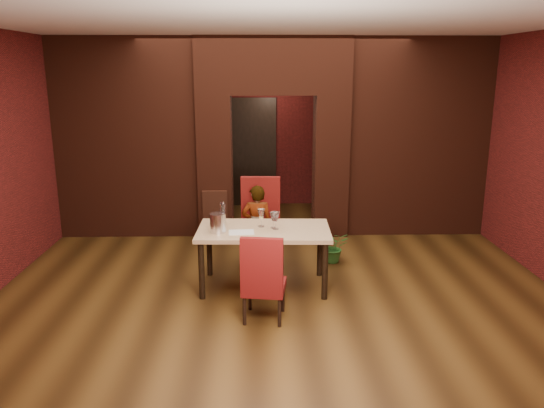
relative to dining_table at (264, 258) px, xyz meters
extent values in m
plane|color=#482F12|center=(0.17, 0.29, -0.38)|extent=(8.00, 8.00, 0.00)
cube|color=silver|center=(0.17, 0.29, 2.82)|extent=(7.00, 8.00, 0.04)
cube|color=maroon|center=(0.17, 4.29, 1.22)|extent=(7.00, 0.04, 3.20)
cube|color=maroon|center=(0.17, -3.71, 1.22)|extent=(7.00, 0.04, 3.20)
cube|color=maroon|center=(-0.78, 2.29, 0.77)|extent=(0.55, 0.55, 2.30)
cube|color=maroon|center=(1.12, 2.29, 0.77)|extent=(0.55, 0.55, 2.30)
cube|color=maroon|center=(0.17, 2.29, 2.37)|extent=(2.45, 0.55, 0.90)
cube|color=maroon|center=(-2.19, 2.29, 1.22)|extent=(2.28, 0.35, 3.20)
cube|color=maroon|center=(2.54, 2.29, 1.22)|extent=(2.28, 0.35, 3.20)
cube|color=#9A492C|center=(-0.78, 2.00, 0.17)|extent=(0.40, 0.03, 0.50)
cube|color=black|center=(-0.23, 4.23, 0.67)|extent=(0.90, 0.08, 2.10)
cube|color=black|center=(-0.23, 4.19, 0.67)|extent=(1.02, 0.04, 2.22)
cube|color=tan|center=(0.00, 0.00, 0.00)|extent=(1.67, 0.98, 0.77)
cube|color=maroon|center=(-0.05, 0.78, 0.23)|extent=(0.58, 0.58, 1.23)
cube|color=maroon|center=(0.00, -0.89, 0.11)|extent=(0.51, 0.51, 1.00)
imported|color=beige|center=(-0.09, 0.73, 0.20)|extent=(0.44, 0.29, 1.17)
cube|color=silver|center=(-0.27, -0.15, 0.39)|extent=(0.32, 0.24, 0.00)
cylinder|color=silver|center=(-0.56, -0.13, 0.50)|extent=(0.19, 0.19, 0.24)
cylinder|color=white|center=(-0.52, 0.13, 0.54)|extent=(0.07, 0.07, 0.32)
imported|color=#2B6E28|center=(1.01, 0.87, -0.16)|extent=(0.45, 0.40, 0.45)
camera|label=1|loc=(-0.05, -6.32, 2.32)|focal=35.00mm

